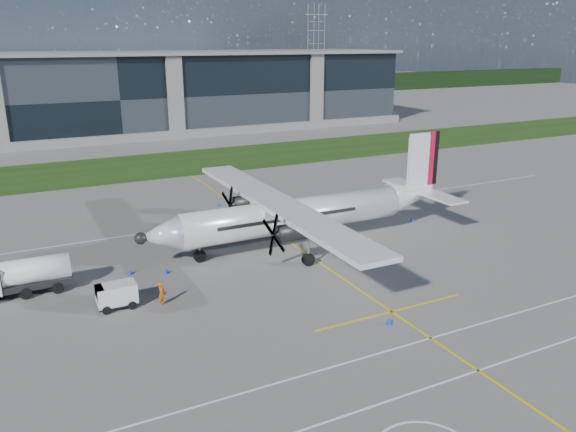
{
  "coord_description": "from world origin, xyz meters",
  "views": [
    {
      "loc": [
        -18.88,
        -33.68,
        17.73
      ],
      "look_at": [
        1.63,
        7.0,
        3.41
      ],
      "focal_mm": 35.0,
      "sensor_mm": 36.0,
      "label": 1
    }
  ],
  "objects_px": {
    "safety_cone_nose_port": "(166,270)",
    "baggage_tug": "(117,296)",
    "pylon_east": "(316,48)",
    "safety_cone_stbdwing": "(219,204)",
    "fuel_tanker_truck": "(14,278)",
    "turboprop_aircraft": "(305,195)",
    "ground_crew_person": "(161,292)",
    "safety_cone_portwing": "(389,321)",
    "safety_cone_fwd": "(130,271)",
    "safety_cone_tail": "(413,219)"
  },
  "relations": [
    {
      "from": "pylon_east",
      "to": "turboprop_aircraft",
      "type": "bearing_deg",
      "value": -119.77
    },
    {
      "from": "pylon_east",
      "to": "ground_crew_person",
      "type": "xyz_separation_m",
      "value": [
        -95.71,
        -147.84,
        -14.05
      ]
    },
    {
      "from": "pylon_east",
      "to": "safety_cone_portwing",
      "type": "relative_size",
      "value": 60.0
    },
    {
      "from": "safety_cone_portwing",
      "to": "safety_cone_nose_port",
      "type": "bearing_deg",
      "value": 126.1
    },
    {
      "from": "pylon_east",
      "to": "safety_cone_fwd",
      "type": "xyz_separation_m",
      "value": [
        -96.6,
        -141.43,
        -14.75
      ]
    },
    {
      "from": "fuel_tanker_truck",
      "to": "baggage_tug",
      "type": "xyz_separation_m",
      "value": [
        6.19,
        -5.25,
        -0.47
      ]
    },
    {
      "from": "fuel_tanker_truck",
      "to": "safety_cone_stbdwing",
      "type": "xyz_separation_m",
      "value": [
        21.07,
        15.1,
        -1.08
      ]
    },
    {
      "from": "safety_cone_fwd",
      "to": "safety_cone_nose_port",
      "type": "relative_size",
      "value": 1.0
    },
    {
      "from": "baggage_tug",
      "to": "safety_cone_fwd",
      "type": "distance_m",
      "value": 5.79
    },
    {
      "from": "baggage_tug",
      "to": "ground_crew_person",
      "type": "relative_size",
      "value": 1.5
    },
    {
      "from": "baggage_tug",
      "to": "safety_cone_portwing",
      "type": "height_order",
      "value": "baggage_tug"
    },
    {
      "from": "fuel_tanker_truck",
      "to": "safety_cone_fwd",
      "type": "relative_size",
      "value": 14.14
    },
    {
      "from": "fuel_tanker_truck",
      "to": "ground_crew_person",
      "type": "relative_size",
      "value": 3.71
    },
    {
      "from": "fuel_tanker_truck",
      "to": "safety_cone_portwing",
      "type": "distance_m",
      "value": 26.72
    },
    {
      "from": "turboprop_aircraft",
      "to": "pylon_east",
      "type": "bearing_deg",
      "value": 60.23
    },
    {
      "from": "pylon_east",
      "to": "safety_cone_nose_port",
      "type": "distance_m",
      "value": 171.38
    },
    {
      "from": "safety_cone_fwd",
      "to": "safety_cone_stbdwing",
      "type": "distance_m",
      "value": 19.73
    },
    {
      "from": "safety_cone_nose_port",
      "to": "ground_crew_person",
      "type": "bearing_deg",
      "value": -107.95
    },
    {
      "from": "baggage_tug",
      "to": "ground_crew_person",
      "type": "distance_m",
      "value": 3.03
    },
    {
      "from": "safety_cone_fwd",
      "to": "safety_cone_nose_port",
      "type": "xyz_separation_m",
      "value": [
        2.6,
        -1.12,
        0.0
      ]
    },
    {
      "from": "turboprop_aircraft",
      "to": "safety_cone_fwd",
      "type": "xyz_separation_m",
      "value": [
        -15.68,
        0.04,
        -4.38
      ]
    },
    {
      "from": "safety_cone_nose_port",
      "to": "safety_cone_fwd",
      "type": "bearing_deg",
      "value": 156.64
    },
    {
      "from": "turboprop_aircraft",
      "to": "ground_crew_person",
      "type": "relative_size",
      "value": 16.17
    },
    {
      "from": "baggage_tug",
      "to": "safety_cone_stbdwing",
      "type": "xyz_separation_m",
      "value": [
        14.87,
        20.34,
        -0.61
      ]
    },
    {
      "from": "turboprop_aircraft",
      "to": "safety_cone_nose_port",
      "type": "distance_m",
      "value": 13.83
    },
    {
      "from": "safety_cone_nose_port",
      "to": "pylon_east",
      "type": "bearing_deg",
      "value": 56.6
    },
    {
      "from": "safety_cone_stbdwing",
      "to": "safety_cone_tail",
      "type": "bearing_deg",
      "value": -42.02
    },
    {
      "from": "ground_crew_person",
      "to": "safety_cone_portwing",
      "type": "distance_m",
      "value": 15.72
    },
    {
      "from": "pylon_east",
      "to": "fuel_tanker_truck",
      "type": "relative_size",
      "value": 4.24
    },
    {
      "from": "pylon_east",
      "to": "safety_cone_stbdwing",
      "type": "bearing_deg",
      "value": -123.49
    },
    {
      "from": "ground_crew_person",
      "to": "fuel_tanker_truck",
      "type": "bearing_deg",
      "value": 87.34
    },
    {
      "from": "safety_cone_tail",
      "to": "safety_cone_stbdwing",
      "type": "xyz_separation_m",
      "value": [
        -15.75,
        14.2,
        0.0
      ]
    },
    {
      "from": "ground_crew_person",
      "to": "safety_cone_fwd",
      "type": "bearing_deg",
      "value": 39.82
    },
    {
      "from": "safety_cone_stbdwing",
      "to": "safety_cone_portwing",
      "type": "bearing_deg",
      "value": -89.09
    },
    {
      "from": "safety_cone_stbdwing",
      "to": "baggage_tug",
      "type": "bearing_deg",
      "value": -126.17
    },
    {
      "from": "safety_cone_nose_port",
      "to": "fuel_tanker_truck",
      "type": "bearing_deg",
      "value": 174.92
    },
    {
      "from": "safety_cone_tail",
      "to": "safety_cone_fwd",
      "type": "distance_m",
      "value": 28.66
    },
    {
      "from": "ground_crew_person",
      "to": "safety_cone_portwing",
      "type": "height_order",
      "value": "ground_crew_person"
    },
    {
      "from": "safety_cone_nose_port",
      "to": "baggage_tug",
      "type": "bearing_deg",
      "value": -136.83
    },
    {
      "from": "turboprop_aircraft",
      "to": "safety_cone_tail",
      "type": "bearing_deg",
      "value": 3.4
    },
    {
      "from": "safety_cone_fwd",
      "to": "safety_cone_nose_port",
      "type": "distance_m",
      "value": 2.83
    },
    {
      "from": "safety_cone_fwd",
      "to": "fuel_tanker_truck",
      "type": "bearing_deg",
      "value": -178.84
    },
    {
      "from": "ground_crew_person",
      "to": "safety_cone_tail",
      "type": "distance_m",
      "value": 28.68
    },
    {
      "from": "safety_cone_nose_port",
      "to": "safety_cone_portwing",
      "type": "bearing_deg",
      "value": -53.9
    },
    {
      "from": "turboprop_aircraft",
      "to": "safety_cone_fwd",
      "type": "relative_size",
      "value": 61.68
    },
    {
      "from": "safety_cone_portwing",
      "to": "safety_cone_stbdwing",
      "type": "xyz_separation_m",
      "value": [
        -0.49,
        30.85,
        0.0
      ]
    },
    {
      "from": "safety_cone_portwing",
      "to": "pylon_east",
      "type": "bearing_deg",
      "value": 62.13
    },
    {
      "from": "pylon_east",
      "to": "safety_cone_fwd",
      "type": "relative_size",
      "value": 60.0
    },
    {
      "from": "fuel_tanker_truck",
      "to": "pylon_east",
      "type": "bearing_deg",
      "value": 53.5
    },
    {
      "from": "safety_cone_tail",
      "to": "safety_cone_nose_port",
      "type": "xyz_separation_m",
      "value": [
        -26.05,
        -1.86,
        0.0
      ]
    }
  ]
}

